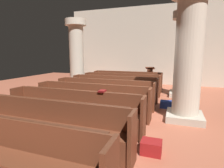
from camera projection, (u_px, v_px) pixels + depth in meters
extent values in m
plane|color=#AD5B42|center=(120.00, 115.00, 5.27)|extent=(19.20, 19.20, 0.00)
cube|color=beige|center=(150.00, 46.00, 10.55)|extent=(10.00, 0.16, 4.50)
cube|color=brown|center=(127.00, 81.00, 8.92)|extent=(3.26, 0.38, 0.05)
cube|color=brown|center=(128.00, 76.00, 9.04)|extent=(3.26, 0.04, 0.42)
cube|color=#562B1A|center=(128.00, 71.00, 9.05)|extent=(3.13, 0.06, 0.02)
cube|color=#5B2D1B|center=(96.00, 79.00, 9.46)|extent=(0.06, 0.44, 0.91)
cube|color=#5B2D1B|center=(161.00, 83.00, 8.38)|extent=(0.06, 0.44, 0.91)
cube|color=brown|center=(126.00, 86.00, 8.80)|extent=(3.26, 0.03, 0.43)
cube|color=brown|center=(121.00, 84.00, 7.99)|extent=(3.26, 0.38, 0.05)
cube|color=brown|center=(122.00, 78.00, 8.10)|extent=(3.26, 0.04, 0.42)
cube|color=#562B1A|center=(123.00, 74.00, 8.12)|extent=(3.13, 0.06, 0.02)
cube|color=#5B2D1B|center=(88.00, 82.00, 8.53)|extent=(0.06, 0.44, 0.91)
cube|color=#5B2D1B|center=(160.00, 86.00, 7.45)|extent=(0.06, 0.44, 0.91)
cube|color=brown|center=(120.00, 90.00, 7.86)|extent=(3.26, 0.03, 0.43)
cube|color=brown|center=(114.00, 88.00, 7.05)|extent=(3.26, 0.38, 0.05)
cube|color=brown|center=(115.00, 81.00, 7.17)|extent=(3.26, 0.04, 0.42)
cube|color=#562B1A|center=(116.00, 76.00, 7.18)|extent=(3.13, 0.06, 0.02)
cube|color=#5B2D1B|center=(77.00, 86.00, 7.60)|extent=(0.06, 0.44, 0.91)
cube|color=#5B2D1B|center=(157.00, 91.00, 6.51)|extent=(0.06, 0.44, 0.91)
cube|color=brown|center=(112.00, 94.00, 6.93)|extent=(3.26, 0.03, 0.43)
cube|color=brown|center=(105.00, 93.00, 6.12)|extent=(3.26, 0.38, 0.05)
cube|color=brown|center=(106.00, 85.00, 6.24)|extent=(3.26, 0.04, 0.42)
cube|color=#562B1A|center=(107.00, 79.00, 6.25)|extent=(3.13, 0.06, 0.02)
cube|color=#5B2D1B|center=(63.00, 90.00, 6.67)|extent=(0.06, 0.44, 0.91)
cube|color=#5B2D1B|center=(154.00, 97.00, 5.58)|extent=(0.06, 0.44, 0.91)
cube|color=brown|center=(103.00, 101.00, 6.00)|extent=(3.26, 0.03, 0.43)
cube|color=brown|center=(92.00, 100.00, 5.19)|extent=(3.26, 0.38, 0.05)
cube|color=brown|center=(94.00, 91.00, 5.31)|extent=(3.26, 0.04, 0.42)
cube|color=#562B1A|center=(95.00, 84.00, 5.32)|extent=(3.13, 0.06, 0.02)
cube|color=#5B2D1B|center=(45.00, 96.00, 5.73)|extent=(0.06, 0.44, 0.91)
cube|color=#5B2D1B|center=(150.00, 106.00, 4.65)|extent=(0.06, 0.44, 0.91)
cube|color=brown|center=(89.00, 109.00, 5.07)|extent=(3.26, 0.03, 0.43)
cube|color=brown|center=(73.00, 110.00, 4.26)|extent=(3.26, 0.38, 0.05)
cube|color=brown|center=(77.00, 99.00, 4.37)|extent=(3.26, 0.04, 0.42)
cube|color=#562B1A|center=(77.00, 90.00, 4.39)|extent=(3.13, 0.06, 0.02)
cube|color=#5B2D1B|center=(19.00, 104.00, 4.80)|extent=(0.06, 0.44, 0.91)
cube|color=#5B2D1B|center=(143.00, 119.00, 3.72)|extent=(0.06, 0.44, 0.91)
cube|color=brown|center=(70.00, 122.00, 4.13)|extent=(3.26, 0.03, 0.43)
cube|color=brown|center=(44.00, 125.00, 3.32)|extent=(3.26, 0.38, 0.05)
cube|color=brown|center=(50.00, 111.00, 3.44)|extent=(3.26, 0.04, 0.42)
cube|color=#562B1A|center=(51.00, 100.00, 3.45)|extent=(3.13, 0.06, 0.02)
cube|color=#5B2D1B|center=(132.00, 140.00, 2.78)|extent=(0.06, 0.44, 0.91)
cube|color=brown|center=(39.00, 142.00, 3.20)|extent=(3.26, 0.03, 0.43)
cube|color=brown|center=(3.00, 132.00, 2.51)|extent=(3.26, 0.04, 0.42)
cube|color=#562B1A|center=(4.00, 117.00, 2.52)|extent=(3.13, 0.06, 0.02)
cube|color=#B6AD9A|center=(181.00, 94.00, 7.63)|extent=(0.96, 0.96, 0.18)
cylinder|color=beige|center=(184.00, 57.00, 7.37)|extent=(0.71, 0.71, 2.96)
cylinder|color=beige|center=(186.00, 15.00, 7.10)|extent=(1.03, 1.03, 0.30)
cube|color=#B6AD9A|center=(78.00, 87.00, 9.31)|extent=(0.96, 0.96, 0.18)
cylinder|color=beige|center=(77.00, 56.00, 9.05)|extent=(0.71, 0.71, 2.96)
cylinder|color=beige|center=(76.00, 22.00, 8.78)|extent=(1.03, 1.03, 0.30)
cube|color=#B6AD9A|center=(184.00, 116.00, 4.91)|extent=(0.94, 0.94, 0.18)
cylinder|color=beige|center=(188.00, 58.00, 4.65)|extent=(0.69, 0.69, 2.96)
cube|color=#562B1A|center=(150.00, 86.00, 9.96)|extent=(0.45, 0.45, 0.06)
cube|color=brown|center=(150.00, 78.00, 9.89)|extent=(0.28, 0.28, 0.95)
cube|color=brown|center=(150.00, 68.00, 9.80)|extent=(0.48, 0.35, 0.15)
cube|color=maroon|center=(102.00, 91.00, 4.16)|extent=(0.14, 0.21, 0.04)
cube|color=maroon|center=(151.00, 147.00, 3.23)|extent=(0.36, 0.29, 0.24)
cube|color=navy|center=(166.00, 104.00, 5.99)|extent=(0.38, 0.30, 0.23)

